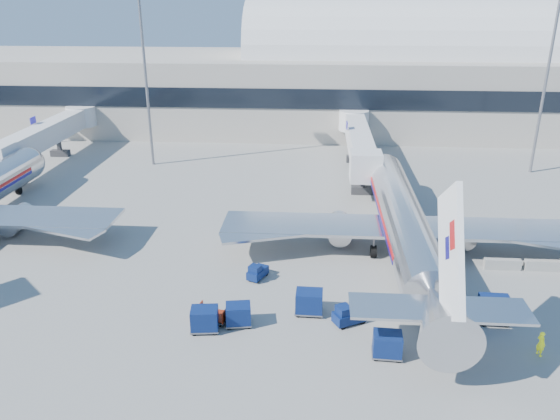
# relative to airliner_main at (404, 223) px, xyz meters

# --- Properties ---
(ground) EXTENTS (260.00, 260.00, 0.00)m
(ground) POSITION_rel_airliner_main_xyz_m (-10.00, -4.51, -2.93)
(ground) COLOR gray
(ground) RESTS_ON ground
(terminal) EXTENTS (170.00, 28.15, 21.00)m
(terminal) POSITION_rel_airliner_main_xyz_m (-23.60, 51.46, 4.60)
(terminal) COLOR #B2AA9E
(terminal) RESTS_ON ground
(airliner_main) EXTENTS (32.00, 37.26, 12.07)m
(airliner_main) POSITION_rel_airliner_main_xyz_m (0.00, 0.00, 0.00)
(airliner_main) COLOR silver
(airliner_main) RESTS_ON ground
(jetbridge_near) EXTENTS (4.40, 27.50, 6.25)m
(jetbridge_near) POSITION_rel_airliner_main_xyz_m (-2.40, 26.30, 1.00)
(jetbridge_near) COLOR silver
(jetbridge_near) RESTS_ON ground
(jetbridge_mid) EXTENTS (4.40, 27.50, 6.25)m
(jetbridge_mid) POSITION_rel_airliner_main_xyz_m (-44.40, 26.30, 1.00)
(jetbridge_mid) COLOR silver
(jetbridge_mid) RESTS_ON ground
(mast_west) EXTENTS (2.00, 1.20, 22.60)m
(mast_west) POSITION_rel_airliner_main_xyz_m (-30.00, 25.49, 11.87)
(mast_west) COLOR slate
(mast_west) RESTS_ON ground
(mast_east) EXTENTS (2.00, 1.20, 22.60)m
(mast_east) POSITION_rel_airliner_main_xyz_m (20.00, 25.49, 11.87)
(mast_east) COLOR slate
(mast_east) RESTS_ON ground
(barrier_near) EXTENTS (3.00, 0.55, 0.90)m
(barrier_near) POSITION_rel_airliner_main_xyz_m (8.00, -2.51, -2.48)
(barrier_near) COLOR #9E9E96
(barrier_near) RESTS_ON ground
(barrier_mid) EXTENTS (3.00, 0.55, 0.90)m
(barrier_mid) POSITION_rel_airliner_main_xyz_m (11.30, -2.51, -2.48)
(barrier_mid) COLOR #9E9E96
(barrier_mid) RESTS_ON ground
(tug_lead) EXTENTS (2.52, 2.08, 1.47)m
(tug_lead) POSITION_rel_airliner_main_xyz_m (-5.28, -11.63, -2.26)
(tug_lead) COLOR #0A1B4C
(tug_lead) RESTS_ON ground
(tug_right) EXTENTS (2.20, 2.26, 1.37)m
(tug_right) POSITION_rel_airliner_main_xyz_m (2.83, -9.58, -2.30)
(tug_right) COLOR #0A1B4C
(tug_right) RESTS_ON ground
(tug_left) EXTENTS (1.73, 2.24, 1.31)m
(tug_left) POSITION_rel_airliner_main_xyz_m (-12.34, -5.58, -2.33)
(tug_left) COLOR #0A1B4C
(tug_left) RESTS_ON ground
(cart_train_a) EXTENTS (2.05, 1.58, 1.77)m
(cart_train_a) POSITION_rel_airliner_main_xyz_m (-8.02, -10.51, -1.98)
(cart_train_a) COLOR #0A1B4C
(cart_train_a) RESTS_ON ground
(cart_train_b) EXTENTS (1.99, 1.63, 1.58)m
(cart_train_b) POSITION_rel_airliner_main_xyz_m (-12.89, -12.35, -2.08)
(cart_train_b) COLOR #0A1B4C
(cart_train_b) RESTS_ON ground
(cart_train_c) EXTENTS (2.07, 1.68, 1.69)m
(cart_train_c) POSITION_rel_airliner_main_xyz_m (-15.08, -13.19, -2.02)
(cart_train_c) COLOR #0A1B4C
(cart_train_c) RESTS_ON ground
(cart_solo_near) EXTENTS (1.95, 1.53, 1.66)m
(cart_solo_near) POSITION_rel_airliner_main_xyz_m (-2.99, -15.23, -2.04)
(cart_solo_near) COLOR #0A1B4C
(cart_solo_near) RESTS_ON ground
(cart_solo_far) EXTENTS (2.20, 1.71, 1.89)m
(cart_solo_far) POSITION_rel_airliner_main_xyz_m (4.91, -10.68, -1.92)
(cart_solo_far) COLOR #0A1B4C
(cart_solo_far) RESTS_ON ground
(cart_open_red) EXTENTS (2.35, 1.85, 0.57)m
(cart_open_red) POSITION_rel_airliner_main_xyz_m (-14.76, -12.03, -2.52)
(cart_open_red) COLOR slate
(cart_open_red) RESTS_ON ground
(ramp_worker) EXTENTS (0.62, 0.74, 1.72)m
(ramp_worker) POSITION_rel_airliner_main_xyz_m (6.75, -14.40, -2.07)
(ramp_worker) COLOR #DDF619
(ramp_worker) RESTS_ON ground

